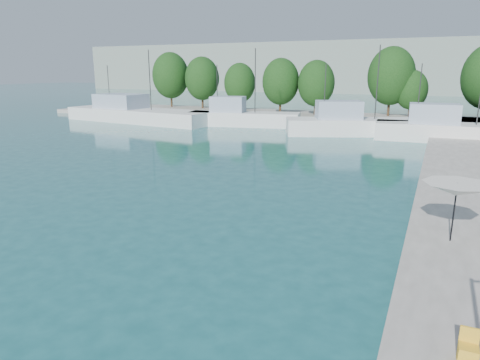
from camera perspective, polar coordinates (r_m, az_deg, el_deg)
The scene contains 14 objects.
quay_far at distance 64.03m, azimuth 11.56°, elevation 8.03°, with size 90.00×16.00×0.60m, color gray.
hill_west at distance 159.24m, azimuth 11.93°, elevation 14.45°, with size 180.00×40.00×16.00m, color gray.
trawler_01 at distance 63.28m, azimuth -13.67°, elevation 8.54°, with size 23.46×8.30×10.20m.
trawler_02 at distance 56.70m, azimuth 0.17°, elevation 8.30°, with size 14.89×6.73×10.20m.
trawler_03 at distance 50.56m, azimuth 15.18°, elevation 7.06°, with size 16.75×10.15×10.20m.
trawler_04 at distance 49.19m, azimuth 26.55°, elevation 5.85°, with size 16.30×5.41×10.20m.
tree_01 at distance 80.51m, azimuth -9.25°, elevation 13.59°, with size 6.55×6.55×9.70m.
tree_02 at distance 76.96m, azimuth -5.08°, elevation 13.32°, with size 5.98×5.98×8.85m.
tree_03 at distance 72.79m, azimuth -0.03°, elevation 12.81°, with size 5.22×5.22×7.73m.
tree_04 at distance 67.42m, azimuth 5.44°, elevation 12.93°, with size 5.65×5.65×8.36m.
tree_05 at distance 65.81m, azimuth 10.12°, elevation 12.57°, with size 5.42×5.42×8.02m.
tree_06 at distance 67.11m, azimuth 19.52°, elevation 12.93°, with size 6.67×6.67×9.88m.
tree_07 at distance 66.67m, azimuth 21.90°, elevation 11.09°, with size 4.46×4.46×6.60m.
umbrella_white at distance 18.33m, azimuth 26.93°, elevation -1.12°, with size 2.57×2.57×2.35m.
Camera 1 is at (6.72, 5.06, 7.12)m, focal length 32.00 mm.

